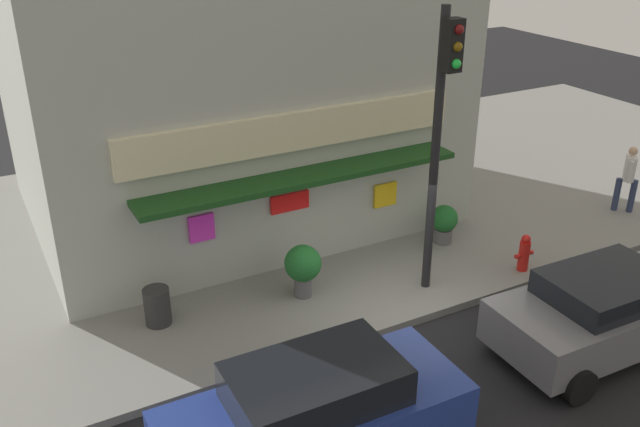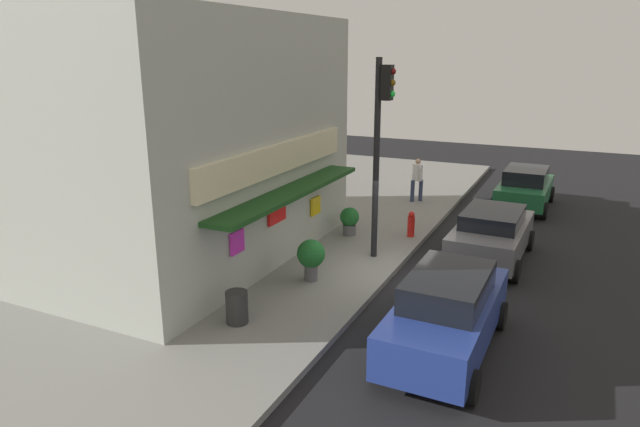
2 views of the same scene
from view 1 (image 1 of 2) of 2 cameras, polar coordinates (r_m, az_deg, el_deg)
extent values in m
plane|color=black|center=(13.75, 7.58, -9.29)|extent=(49.61, 49.61, 0.00)
cube|color=gray|center=(18.18, -3.31, 0.19)|extent=(33.07, 11.89, 0.17)
cube|color=#ADB2A8|center=(17.53, -7.96, 11.31)|extent=(9.82, 7.75, 6.91)
cube|color=beige|center=(14.12, -2.01, 6.86)|extent=(7.46, 0.16, 0.79)
cube|color=#194719|center=(14.13, -1.32, 3.04)|extent=(7.07, 0.90, 0.12)
cube|color=#E533CC|center=(14.02, -9.79, -1.19)|extent=(0.53, 0.08, 0.57)
cube|color=red|center=(14.63, -2.53, 0.96)|extent=(0.89, 0.08, 0.40)
cube|color=yellow|center=(15.88, 5.42, 1.56)|extent=(0.58, 0.08, 0.56)
cylinder|color=black|center=(13.57, 9.50, 4.59)|extent=(0.18, 0.18, 5.76)
cube|color=black|center=(12.79, 10.90, 13.53)|extent=(0.32, 0.28, 0.95)
sphere|color=maroon|center=(12.62, 11.45, 14.73)|extent=(0.18, 0.18, 0.18)
sphere|color=brown|center=(12.67, 11.33, 13.40)|extent=(0.18, 0.18, 0.18)
sphere|color=#1ED83F|center=(12.73, 11.22, 12.08)|extent=(0.18, 0.18, 0.18)
cylinder|color=red|center=(15.70, 16.54, -3.38)|extent=(0.24, 0.24, 0.69)
sphere|color=red|center=(15.51, 16.72, -2.04)|extent=(0.20, 0.20, 0.20)
cylinder|color=red|center=(15.56, 16.08, -3.43)|extent=(0.12, 0.10, 0.10)
cylinder|color=red|center=(15.80, 17.03, -3.11)|extent=(0.12, 0.10, 0.10)
cylinder|color=#2D2D2D|center=(13.60, -13.34, -7.50)|extent=(0.50, 0.50, 0.75)
cylinder|color=navy|center=(19.51, 24.46, 1.32)|extent=(0.23, 0.23, 0.88)
cylinder|color=navy|center=(19.47, 23.38, 1.47)|extent=(0.23, 0.23, 0.88)
cube|color=silver|center=(19.23, 24.30, 3.45)|extent=(0.46, 0.45, 0.63)
sphere|color=tan|center=(19.08, 24.54, 4.72)|extent=(0.22, 0.22, 0.22)
cylinder|color=silver|center=(19.45, 24.24, 3.60)|extent=(0.14, 0.14, 0.57)
cylinder|color=silver|center=(19.03, 24.33, 3.13)|extent=(0.14, 0.14, 0.57)
cylinder|color=#59595B|center=(14.19, -1.41, -6.05)|extent=(0.36, 0.36, 0.43)
sphere|color=#1E6628|center=(13.92, -1.43, -4.14)|extent=(0.76, 0.76, 0.76)
cylinder|color=#59595B|center=(16.56, 10.16, -1.80)|extent=(0.43, 0.43, 0.35)
sphere|color=#1E6628|center=(16.37, 10.27, -0.40)|extent=(0.64, 0.64, 0.64)
cube|color=slate|center=(13.67, 22.35, -7.80)|extent=(4.21, 2.02, 0.80)
cube|color=black|center=(13.36, 22.78, -5.54)|extent=(2.29, 1.66, 0.44)
cylinder|color=black|center=(15.38, 23.17, -5.91)|extent=(0.65, 0.24, 0.64)
cylinder|color=black|center=(13.48, 14.89, -9.14)|extent=(0.65, 0.24, 0.64)
cylinder|color=black|center=(12.44, 20.70, -13.27)|extent=(0.65, 0.24, 0.64)
cube|color=navy|center=(10.36, -0.39, -17.01)|extent=(4.51, 1.84, 0.88)
cube|color=black|center=(9.89, -0.40, -13.90)|extent=(2.44, 1.52, 0.56)
cylinder|color=black|center=(11.83, 4.55, -13.65)|extent=(0.64, 0.23, 0.64)
camera|label=2|loc=(8.60, -81.01, -7.62)|focal=31.56mm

